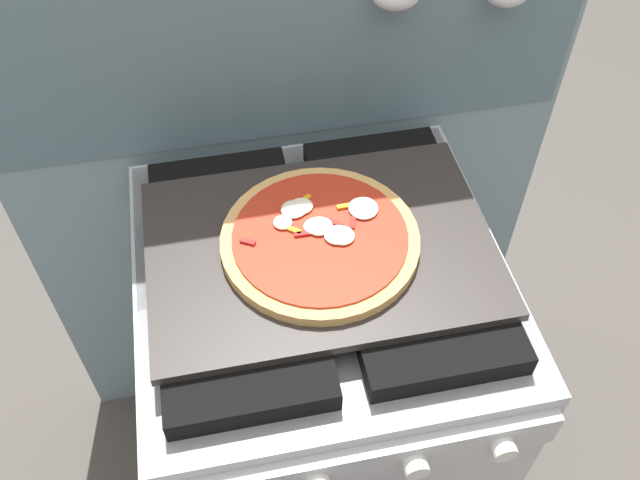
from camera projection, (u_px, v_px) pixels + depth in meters
ground_plane at (320, 474)px, 1.77m from camera, size 4.00×4.00×0.00m
kitchen_backsplash at (288, 161)px, 1.39m from camera, size 1.10×0.09×1.55m
stove at (320, 390)px, 1.43m from camera, size 0.60×0.64×0.90m
baking_tray at (320, 247)px, 1.08m from camera, size 0.54×0.38×0.02m
pizza_left at (321, 239)px, 1.07m from camera, size 0.31×0.31×0.03m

